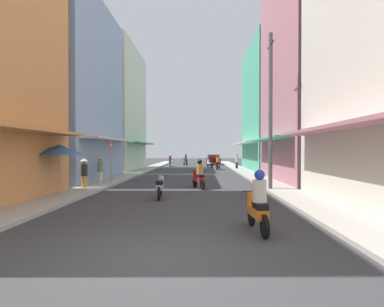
# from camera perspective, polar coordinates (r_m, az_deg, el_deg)

# --- Properties ---
(ground_plane) EXTENTS (107.52, 107.52, 0.00)m
(ground_plane) POSITION_cam_1_polar(r_m,az_deg,el_deg) (26.14, -0.19, -3.91)
(ground_plane) COLOR #38383A
(sidewalk_left) EXTENTS (1.64, 56.87, 0.12)m
(sidewalk_left) POSITION_cam_1_polar(r_m,az_deg,el_deg) (26.77, -10.87, -3.69)
(sidewalk_left) COLOR #ADA89E
(sidewalk_left) RESTS_ON ground
(sidewalk_right) EXTENTS (1.64, 56.87, 0.12)m
(sidewalk_right) POSITION_cam_1_polar(r_m,az_deg,el_deg) (26.43, 10.62, -3.74)
(sidewalk_right) COLOR #ADA89E
(sidewalk_right) RESTS_ON ground
(building_left_mid) EXTENTS (7.05, 9.55, 12.17)m
(building_left_mid) POSITION_cam_1_polar(r_m,az_deg,el_deg) (23.08, -23.42, 10.59)
(building_left_mid) COLOR #8CA5CC
(building_left_mid) RESTS_ON ground
(building_left_far) EXTENTS (7.05, 10.20, 12.56)m
(building_left_far) POSITION_cam_1_polar(r_m,az_deg,el_deg) (32.85, -15.49, 7.96)
(building_left_far) COLOR silver
(building_left_far) RESTS_ON ground
(building_right_mid) EXTENTS (7.05, 9.64, 15.64)m
(building_right_mid) POSITION_cam_1_polar(r_m,az_deg,el_deg) (22.42, 23.13, 15.44)
(building_right_mid) COLOR #B7727F
(building_right_mid) RESTS_ON ground
(building_right_far) EXTENTS (7.05, 11.08, 12.63)m
(building_right_far) POSITION_cam_1_polar(r_m,az_deg,el_deg) (32.34, 16.01, 8.14)
(building_right_far) COLOR #4CB28C
(building_right_far) RESTS_ON ground
(motorbike_white) EXTENTS (0.77, 1.73, 0.96)m
(motorbike_white) POSITION_cam_1_polar(r_m,az_deg,el_deg) (36.79, 3.34, -1.82)
(motorbike_white) COLOR black
(motorbike_white) RESTS_ON ground
(motorbike_blue) EXTENTS (0.55, 1.81, 1.58)m
(motorbike_blue) POSITION_cam_1_polar(r_m,az_deg,el_deg) (38.66, -4.17, -1.41)
(motorbike_blue) COLOR black
(motorbike_blue) RESTS_ON ground
(motorbike_silver) EXTENTS (0.55, 1.81, 0.96)m
(motorbike_silver) POSITION_cam_1_polar(r_m,az_deg,el_deg) (13.15, -6.04, -6.17)
(motorbike_silver) COLOR black
(motorbike_silver) RESTS_ON ground
(motorbike_red) EXTENTS (0.78, 1.73, 1.58)m
(motorbike_red) POSITION_cam_1_polar(r_m,az_deg,el_deg) (16.23, 1.28, -4.17)
(motorbike_red) COLOR black
(motorbike_red) RESTS_ON ground
(motorbike_green) EXTENTS (0.77, 1.73, 1.58)m
(motorbike_green) POSITION_cam_1_polar(r_m,az_deg,el_deg) (41.96, -1.25, -1.25)
(motorbike_green) COLOR black
(motorbike_green) RESTS_ON ground
(motorbike_orange) EXTENTS (0.55, 1.81, 1.58)m
(motorbike_orange) POSITION_cam_1_polar(r_m,az_deg,el_deg) (7.88, 12.29, -9.26)
(motorbike_orange) COLOR black
(motorbike_orange) RESTS_ON ground
(motorbike_maroon) EXTENTS (0.66, 1.78, 1.58)m
(motorbike_maroon) POSITION_cam_1_polar(r_m,az_deg,el_deg) (32.33, 4.95, -1.80)
(motorbike_maroon) COLOR black
(motorbike_maroon) RESTS_ON ground
(parked_car) EXTENTS (2.04, 4.21, 1.45)m
(parked_car) POSITION_cam_1_polar(r_m,az_deg,el_deg) (44.04, 3.99, -1.12)
(parked_car) COLOR #8C0000
(parked_car) RESTS_ON ground
(pedestrian_far) EXTENTS (0.34, 0.34, 1.68)m
(pedestrian_far) POSITION_cam_1_polar(r_m,az_deg,el_deg) (32.78, 8.44, -1.53)
(pedestrian_far) COLOR #262628
(pedestrian_far) RESTS_ON ground
(pedestrian_midway) EXTENTS (0.44, 0.44, 1.65)m
(pedestrian_midway) POSITION_cam_1_polar(r_m,az_deg,el_deg) (16.69, -19.70, -3.30)
(pedestrian_midway) COLOR #BF8C3F
(pedestrian_midway) RESTS_ON ground
(pedestrian_foreground) EXTENTS (0.44, 0.44, 1.70)m
(pedestrian_foreground) POSITION_cam_1_polar(r_m,az_deg,el_deg) (19.32, -16.95, -2.68)
(pedestrian_foreground) COLOR beige
(pedestrian_foreground) RESTS_ON ground
(vendor_umbrella) EXTENTS (2.00, 2.00, 2.32)m
(vendor_umbrella) POSITION_cam_1_polar(r_m,az_deg,el_deg) (14.45, -23.78, 0.68)
(vendor_umbrella) COLOR #99999E
(vendor_umbrella) RESTS_ON ground
(utility_pole) EXTENTS (0.20, 1.20, 7.96)m
(utility_pole) POSITION_cam_1_polar(r_m,az_deg,el_deg) (15.85, 14.61, 7.85)
(utility_pole) COLOR #4C4C4F
(utility_pole) RESTS_ON ground
(street_sign_no_entry) EXTENTS (0.07, 0.60, 2.65)m
(street_sign_no_entry) POSITION_cam_1_polar(r_m,az_deg,el_deg) (17.90, -15.04, -0.50)
(street_sign_no_entry) COLOR gray
(street_sign_no_entry) RESTS_ON ground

